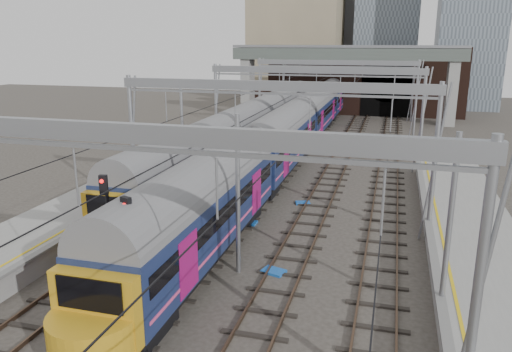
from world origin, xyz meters
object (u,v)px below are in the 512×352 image
(signal_near_centre, at_px, (131,251))
(relay_cabinet, at_px, (90,236))
(train_main, at_px, (301,123))
(signal_near_left, at_px, (108,214))
(train_second, at_px, (252,126))

(signal_near_centre, height_order, relay_cabinet, signal_near_centre)
(train_main, bearing_deg, relay_cabinet, -103.20)
(signal_near_centre, bearing_deg, signal_near_left, 150.68)
(signal_near_left, distance_m, signal_near_centre, 4.87)
(train_main, height_order, train_second, train_main)
(train_main, height_order, signal_near_centre, signal_near_centre)
(train_main, relative_size, relay_cabinet, 52.44)
(signal_near_left, bearing_deg, signal_near_centre, -65.02)
(signal_near_centre, bearing_deg, relay_cabinet, 153.34)
(signal_near_left, xyz_separation_m, signal_near_centre, (3.17, -3.69, 0.26))
(signal_near_left, relative_size, signal_near_centre, 0.91)
(train_main, xyz_separation_m, signal_near_left, (-3.03, -27.35, 0.40))
(train_main, bearing_deg, train_second, -150.54)
(signal_near_centre, xyz_separation_m, relay_cabinet, (-5.94, 6.30, -2.56))
(signal_near_left, xyz_separation_m, relay_cabinet, (-2.77, 2.61, -2.30))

